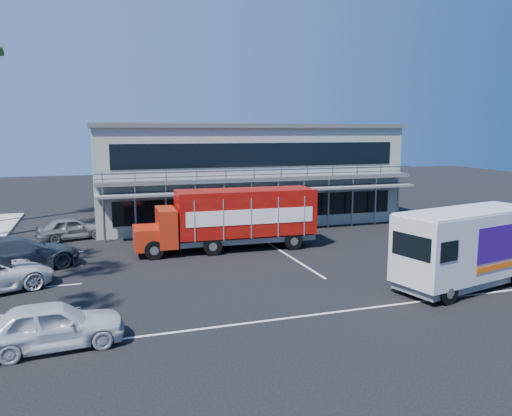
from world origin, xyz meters
name	(u,v)px	position (x,y,z in m)	size (l,w,h in m)	color
ground	(271,271)	(0.00, 0.00, 0.00)	(120.00, 120.00, 0.00)	black
building	(241,172)	(3.00, 14.94, 3.66)	(22.40, 12.00, 7.30)	gray
red_truck	(234,217)	(-0.45, 5.02, 1.90)	(10.37, 2.78, 3.47)	#AF240E
white_van	(467,247)	(7.26, -5.00, 1.82)	(7.39, 3.90, 3.43)	silver
parked_car_a	(52,325)	(-9.50, -6.00, 0.75)	(1.77, 4.40, 1.50)	silver
parked_car_d	(17,254)	(-11.77, 4.00, 0.86)	(2.41, 5.92, 1.72)	#2E353D
parked_car_e	(71,229)	(-9.50, 10.80, 0.71)	(1.67, 4.15, 1.41)	slate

